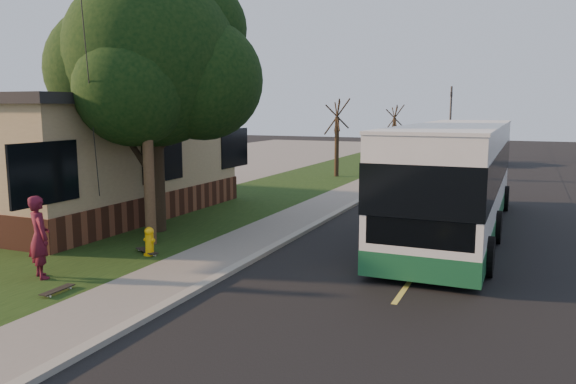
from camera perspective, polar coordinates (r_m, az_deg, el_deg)
The scene contains 18 objects.
ground at distance 13.70m, azimuth -5.04°, elevation -7.79°, with size 120.00×120.00×0.00m, color black.
road at distance 22.02m, azimuth 16.99°, elevation -1.87°, with size 8.00×80.00×0.01m, color black.
curb at distance 22.77m, azimuth 6.95°, elevation -1.08°, with size 0.25×80.00×0.12m, color gray.
sidewalk at distance 23.07m, azimuth 4.57°, elevation -0.97°, with size 2.00×80.00×0.08m, color slate.
grass_verge at distance 24.40m, azimuth -3.24°, elevation -0.45°, with size 5.00×80.00×0.07m, color black.
building_lot at distance 30.18m, azimuth -20.50°, elevation 0.73°, with size 15.00×80.00×0.04m, color slate.
fire_hydrant at distance 14.96m, azimuth -13.90°, elevation -4.89°, with size 0.32×0.32×0.74m.
utility_pole at distance 15.81m, azimuth -14.33°, elevation 11.14°, with size 2.86×3.21×9.07m.
leafy_tree at distance 17.68m, azimuth -13.33°, elevation 12.61°, with size 6.30×6.00×7.80m.
bare_tree_near at distance 31.18m, azimuth 4.99°, elevation 5.41°, with size 1.38×1.21×4.31m.
bare_tree_far at distance 42.62m, azimuth 10.73°, elevation 5.93°, with size 1.38×1.21×4.03m.
traffic_signal at distance 45.93m, azimuth 16.17°, elevation 7.37°, with size 0.18×0.22×5.50m.
transit_bus at distance 18.02m, azimuth 16.69°, elevation 1.63°, with size 2.86×12.41×3.35m.
skateboarder at distance 13.67m, azimuth -23.94°, elevation -4.20°, with size 0.68×0.45×1.87m, color #4E0F21.
skateboard_main at distance 12.66m, azimuth -22.37°, elevation -9.19°, with size 0.22×0.81×0.08m.
skateboard_spare at distance 15.21m, azimuth -14.14°, elevation -5.84°, with size 0.90×0.60×0.08m.
dumpster at distance 25.89m, azimuth -14.48°, elevation 1.31°, with size 1.85×1.70×1.32m.
distant_car at distance 40.39m, azimuth 19.20°, elevation 3.71°, with size 1.82×4.52×1.54m, color black.
Camera 1 is at (6.27, -11.56, 3.85)m, focal length 35.00 mm.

